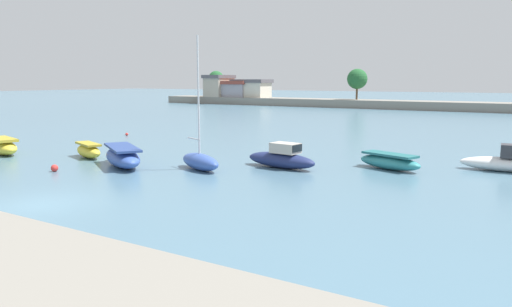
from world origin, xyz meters
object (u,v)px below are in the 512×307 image
Objects in this scene: moored_boat_5 at (389,162)px; moored_boat_6 at (507,161)px; mooring_buoy_1 at (54,168)px; moored_boat_1 at (88,151)px; moored_boat_2 at (123,157)px; mooring_buoy_0 at (127,134)px; moored_boat_0 at (3,147)px; moored_boat_4 at (282,158)px; moored_boat_3 at (200,160)px.

moored_boat_6 is at bearing 45.02° from moored_boat_5.
moored_boat_5 reaches higher than mooring_buoy_1.
moored_boat_6 is at bearing 41.93° from moored_boat_1.
moored_boat_5 is at bearing 60.39° from moored_boat_2.
moored_boat_6 is 30.67m from mooring_buoy_0.
moored_boat_4 reaches higher than moored_boat_0.
mooring_buoy_0 is 17.35m from mooring_buoy_1.
moored_boat_0 is at bearing -156.29° from moored_boat_4.
moored_boat_5 is (23.68, 8.35, -0.11)m from moored_boat_0.
moored_boat_3 is 1.79× the size of moored_boat_5.
moored_boat_3 is at bearing 50.35° from moored_boat_2.
moored_boat_0 is 8.63m from mooring_buoy_1.
moored_boat_2 is (10.26, 1.09, 0.03)m from moored_boat_0.
moored_boat_5 is at bearing 34.85° from moored_boat_0.
moored_boat_5 reaches higher than mooring_buoy_0.
moored_boat_6 is at bearing 53.05° from moored_boat_3.
moored_boat_5 is (17.70, 6.19, -0.03)m from moored_boat_1.
moored_boat_0 is 15.00m from moored_boat_3.
moored_boat_1 is (5.98, 2.16, -0.08)m from moored_boat_0.
moored_boat_0 reaches higher than mooring_buoy_0.
mooring_buoy_0 is at bearing -169.80° from moored_boat_5.
moored_boat_1 is 12.81m from moored_boat_4.
moored_boat_4 is 20.80m from mooring_buoy_0.
moored_boat_6 reaches higher than moored_boat_0.
moored_boat_6 reaches higher than mooring_buoy_1.
moored_boat_4 is at bearing -132.90° from moored_boat_5.
moored_boat_3 is 1.59× the size of moored_boat_4.
moored_boat_6 is (29.32, 11.08, 0.02)m from moored_boat_0.
moored_boat_6 is 16.75× the size of mooring_buoy_0.
moored_boat_3 is (4.51, 1.50, -0.04)m from moored_boat_2.
moored_boat_1 is at bearing 35.26° from moored_boat_0.
mooring_buoy_1 is at bearing -135.72° from moored_boat_4.
moored_boat_4 is at bearing 60.71° from moored_boat_2.
mooring_buoy_0 is 0.69× the size of mooring_buoy_1.
moored_boat_0 is 0.91× the size of moored_boat_6.
moored_boat_3 is 1.64× the size of moored_boat_6.
moored_boat_1 is 8.65× the size of mooring_buoy_1.
moored_boat_1 is at bearing -154.38° from moored_boat_3.
moored_boat_3 is at bearing 23.84° from moored_boat_1.
moored_boat_5 is 0.91× the size of moored_boat_6.
moored_boat_1 is 12.58× the size of mooring_buoy_0.
moored_boat_4 reaches higher than moored_boat_5.
moored_boat_5 is (13.42, 7.26, -0.13)m from moored_boat_2.
moored_boat_0 is at bearing -139.15° from moored_boat_1.
moored_boat_0 is 19.15m from moored_boat_4.
moored_boat_0 is 31.34m from moored_boat_6.
moored_boat_2 reaches higher than moored_boat_5.
mooring_buoy_0 is at bearing 111.55° from moored_boat_0.
mooring_buoy_1 reaches higher than mooring_buoy_0.
moored_boat_5 is at bearing 34.26° from mooring_buoy_1.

